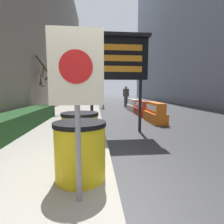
{
  "coord_description": "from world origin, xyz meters",
  "views": [
    {
      "loc": [
        -0.28,
        -1.93,
        1.4
      ],
      "look_at": [
        0.66,
        7.87,
        0.2
      ],
      "focal_mm": 28.0,
      "sensor_mm": 36.0,
      "label": 1
    }
  ],
  "objects_px": {
    "barrel_drum_foreground": "(80,150)",
    "warning_sign": "(77,83)",
    "jersey_barrier_white": "(133,106)",
    "traffic_cone_near": "(138,104)",
    "barrel_drum_middle": "(80,133)",
    "traffic_light_near_curb": "(103,70)",
    "message_board": "(116,59)",
    "pedestrian_worker": "(126,94)",
    "jersey_barrier_red_striped": "(142,109)",
    "jersey_barrier_orange_near": "(155,113)"
  },
  "relations": [
    {
      "from": "jersey_barrier_white",
      "to": "traffic_light_near_curb",
      "type": "xyz_separation_m",
      "value": [
        -1.95,
        3.83,
        2.86
      ]
    },
    {
      "from": "pedestrian_worker",
      "to": "traffic_light_near_curb",
      "type": "bearing_deg",
      "value": 161.66
    },
    {
      "from": "barrel_drum_middle",
      "to": "traffic_cone_near",
      "type": "height_order",
      "value": "barrel_drum_middle"
    },
    {
      "from": "barrel_drum_middle",
      "to": "jersey_barrier_white",
      "type": "bearing_deg",
      "value": 71.13
    },
    {
      "from": "barrel_drum_foreground",
      "to": "warning_sign",
      "type": "bearing_deg",
      "value": -87.15
    },
    {
      "from": "barrel_drum_foreground",
      "to": "jersey_barrier_white",
      "type": "relative_size",
      "value": 0.41
    },
    {
      "from": "barrel_drum_foreground",
      "to": "jersey_barrier_orange_near",
      "type": "distance_m",
      "value": 5.88
    },
    {
      "from": "jersey_barrier_red_striped",
      "to": "traffic_cone_near",
      "type": "height_order",
      "value": "jersey_barrier_red_striped"
    },
    {
      "from": "barrel_drum_middle",
      "to": "message_board",
      "type": "xyz_separation_m",
      "value": [
        1.01,
        2.32,
        1.87
      ]
    },
    {
      "from": "jersey_barrier_orange_near",
      "to": "jersey_barrier_red_striped",
      "type": "distance_m",
      "value": 2.27
    },
    {
      "from": "barrel_drum_foreground",
      "to": "pedestrian_worker",
      "type": "relative_size",
      "value": 0.45
    },
    {
      "from": "barrel_drum_foreground",
      "to": "traffic_light_near_curb",
      "type": "relative_size",
      "value": 0.19
    },
    {
      "from": "jersey_barrier_orange_near",
      "to": "pedestrian_worker",
      "type": "xyz_separation_m",
      "value": [
        0.09,
        8.06,
        0.69
      ]
    },
    {
      "from": "jersey_barrier_orange_near",
      "to": "traffic_cone_near",
      "type": "height_order",
      "value": "jersey_barrier_orange_near"
    },
    {
      "from": "warning_sign",
      "to": "jersey_barrier_orange_near",
      "type": "height_order",
      "value": "warning_sign"
    },
    {
      "from": "message_board",
      "to": "jersey_barrier_white",
      "type": "height_order",
      "value": "message_board"
    },
    {
      "from": "message_board",
      "to": "jersey_barrier_orange_near",
      "type": "height_order",
      "value": "message_board"
    },
    {
      "from": "barrel_drum_foreground",
      "to": "message_board",
      "type": "height_order",
      "value": "message_board"
    },
    {
      "from": "jersey_barrier_red_striped",
      "to": "message_board",
      "type": "bearing_deg",
      "value": -116.06
    },
    {
      "from": "traffic_cone_near",
      "to": "jersey_barrier_orange_near",
      "type": "bearing_deg",
      "value": -96.39
    },
    {
      "from": "warning_sign",
      "to": "traffic_cone_near",
      "type": "distance_m",
      "value": 12.15
    },
    {
      "from": "barrel_drum_foreground",
      "to": "message_board",
      "type": "bearing_deg",
      "value": 74.73
    },
    {
      "from": "jersey_barrier_white",
      "to": "pedestrian_worker",
      "type": "relative_size",
      "value": 1.11
    },
    {
      "from": "traffic_light_near_curb",
      "to": "warning_sign",
      "type": "bearing_deg",
      "value": -93.7
    },
    {
      "from": "traffic_light_near_curb",
      "to": "pedestrian_worker",
      "type": "xyz_separation_m",
      "value": [
        2.04,
        -0.4,
        -2.13
      ]
    },
    {
      "from": "jersey_barrier_orange_near",
      "to": "traffic_light_near_curb",
      "type": "distance_m",
      "value": 9.12
    },
    {
      "from": "barrel_drum_middle",
      "to": "message_board",
      "type": "height_order",
      "value": "message_board"
    },
    {
      "from": "barrel_drum_foreground",
      "to": "jersey_barrier_red_striped",
      "type": "height_order",
      "value": "barrel_drum_foreground"
    },
    {
      "from": "warning_sign",
      "to": "traffic_cone_near",
      "type": "height_order",
      "value": "warning_sign"
    },
    {
      "from": "message_board",
      "to": "traffic_cone_near",
      "type": "xyz_separation_m",
      "value": [
        2.63,
        7.66,
        -2.06
      ]
    },
    {
      "from": "jersey_barrier_orange_near",
      "to": "traffic_light_near_curb",
      "type": "height_order",
      "value": "traffic_light_near_curb"
    },
    {
      "from": "traffic_cone_near",
      "to": "pedestrian_worker",
      "type": "distance_m",
      "value": 2.33
    },
    {
      "from": "barrel_drum_middle",
      "to": "traffic_light_near_curb",
      "type": "bearing_deg",
      "value": 85.31
    },
    {
      "from": "jersey_barrier_white",
      "to": "traffic_light_near_curb",
      "type": "distance_m",
      "value": 5.16
    },
    {
      "from": "jersey_barrier_white",
      "to": "pedestrian_worker",
      "type": "bearing_deg",
      "value": 88.49
    },
    {
      "from": "barrel_drum_middle",
      "to": "pedestrian_worker",
      "type": "xyz_separation_m",
      "value": [
        3.07,
        12.13,
        0.51
      ]
    },
    {
      "from": "warning_sign",
      "to": "traffic_cone_near",
      "type": "xyz_separation_m",
      "value": [
        3.52,
        11.57,
        -1.11
      ]
    },
    {
      "from": "jersey_barrier_red_striped",
      "to": "traffic_light_near_curb",
      "type": "distance_m",
      "value": 7.08
    },
    {
      "from": "warning_sign",
      "to": "message_board",
      "type": "bearing_deg",
      "value": 77.14
    },
    {
      "from": "jersey_barrier_orange_near",
      "to": "traffic_cone_near",
      "type": "relative_size",
      "value": 2.15
    },
    {
      "from": "jersey_barrier_white",
      "to": "pedestrian_worker",
      "type": "xyz_separation_m",
      "value": [
        0.09,
        3.43,
        0.72
      ]
    },
    {
      "from": "jersey_barrier_white",
      "to": "traffic_cone_near",
      "type": "height_order",
      "value": "jersey_barrier_white"
    },
    {
      "from": "jersey_barrier_red_striped",
      "to": "traffic_light_near_curb",
      "type": "bearing_deg",
      "value": 107.47
    },
    {
      "from": "message_board",
      "to": "jersey_barrier_red_striped",
      "type": "bearing_deg",
      "value": 63.94
    },
    {
      "from": "jersey_barrier_orange_near",
      "to": "barrel_drum_middle",
      "type": "bearing_deg",
      "value": -126.12
    },
    {
      "from": "jersey_barrier_orange_near",
      "to": "traffic_cone_near",
      "type": "bearing_deg",
      "value": 83.61
    },
    {
      "from": "warning_sign",
      "to": "message_board",
      "type": "height_order",
      "value": "message_board"
    },
    {
      "from": "barrel_drum_foreground",
      "to": "warning_sign",
      "type": "distance_m",
      "value": 1.07
    },
    {
      "from": "jersey_barrier_white",
      "to": "barrel_drum_middle",
      "type": "bearing_deg",
      "value": -108.87
    },
    {
      "from": "barrel_drum_middle",
      "to": "pedestrian_worker",
      "type": "bearing_deg",
      "value": 75.82
    }
  ]
}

